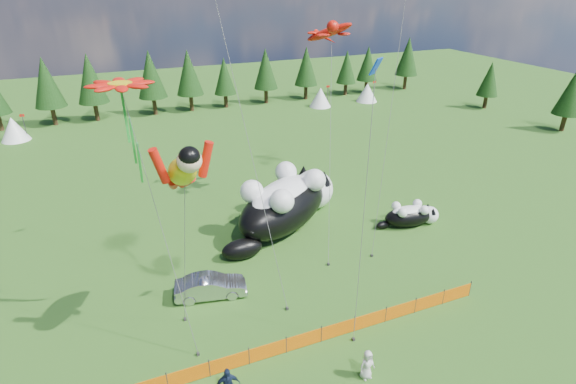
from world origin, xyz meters
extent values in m
plane|color=#103C0A|center=(0.00, 0.00, 0.00)|extent=(160.00, 160.00, 0.00)
cylinder|color=#262626|center=(-7.00, -3.00, 0.55)|extent=(0.06, 0.06, 1.10)
cylinder|color=#262626|center=(-5.00, -3.00, 0.55)|extent=(0.06, 0.06, 1.10)
cylinder|color=#262626|center=(-3.00, -3.00, 0.55)|extent=(0.06, 0.06, 1.10)
cylinder|color=#262626|center=(-1.00, -3.00, 0.55)|extent=(0.06, 0.06, 1.10)
cylinder|color=#262626|center=(1.00, -3.00, 0.55)|extent=(0.06, 0.06, 1.10)
cylinder|color=#262626|center=(3.00, -3.00, 0.55)|extent=(0.06, 0.06, 1.10)
cylinder|color=#262626|center=(5.00, -3.00, 0.55)|extent=(0.06, 0.06, 1.10)
cylinder|color=#262626|center=(7.00, -3.00, 0.55)|extent=(0.06, 0.06, 1.10)
cylinder|color=#262626|center=(9.00, -3.00, 0.55)|extent=(0.06, 0.06, 1.10)
cylinder|color=#262626|center=(11.00, -3.00, 0.55)|extent=(0.06, 0.06, 1.10)
cube|color=#E06004|center=(-6.00, -3.00, 0.50)|extent=(2.00, 0.04, 0.90)
cube|color=#E06004|center=(-4.00, -3.00, 0.50)|extent=(2.00, 0.04, 0.90)
cube|color=#E06004|center=(-2.00, -3.00, 0.50)|extent=(2.00, 0.04, 0.90)
cube|color=#E06004|center=(0.00, -3.00, 0.50)|extent=(2.00, 0.04, 0.90)
cube|color=#E06004|center=(2.00, -3.00, 0.50)|extent=(2.00, 0.04, 0.90)
cube|color=#E06004|center=(4.00, -3.00, 0.50)|extent=(2.00, 0.04, 0.90)
cube|color=#E06004|center=(6.00, -3.00, 0.50)|extent=(2.00, 0.04, 0.90)
cube|color=#E06004|center=(8.00, -3.00, 0.50)|extent=(2.00, 0.04, 0.90)
cube|color=#E06004|center=(10.00, -3.00, 0.50)|extent=(2.00, 0.04, 0.90)
ellipsoid|color=black|center=(3.61, 8.86, 1.84)|extent=(10.07, 8.62, 3.68)
ellipsoid|color=white|center=(3.61, 8.86, 2.76)|extent=(7.51, 6.36, 2.25)
sphere|color=white|center=(7.21, 11.20, 1.64)|extent=(3.28, 3.28, 3.28)
sphere|color=#E95A65|center=(8.38, 11.96, 1.64)|extent=(0.46, 0.46, 0.46)
ellipsoid|color=black|center=(-0.51, 6.19, 0.72)|extent=(3.18, 2.76, 1.43)
cone|color=black|center=(7.75, 10.38, 2.95)|extent=(1.15, 1.15, 1.15)
cone|color=black|center=(6.68, 12.02, 2.95)|extent=(1.15, 1.15, 1.15)
sphere|color=white|center=(4.77, 11.20, 3.58)|extent=(1.72, 1.72, 1.72)
sphere|color=white|center=(6.22, 8.97, 3.58)|extent=(1.72, 1.72, 1.72)
sphere|color=white|center=(1.17, 8.86, 3.58)|extent=(1.72, 1.72, 1.72)
sphere|color=white|center=(2.61, 6.63, 3.58)|extent=(1.72, 1.72, 1.72)
ellipsoid|color=black|center=(12.74, 5.58, 0.78)|extent=(4.11, 2.39, 1.55)
ellipsoid|color=white|center=(12.74, 5.58, 1.16)|extent=(3.10, 1.73, 0.95)
sphere|color=white|center=(14.53, 5.30, 0.69)|extent=(1.38, 1.38, 1.38)
sphere|color=#E95A65|center=(15.11, 5.21, 0.69)|extent=(0.19, 0.19, 0.19)
ellipsoid|color=black|center=(10.70, 5.90, 0.30)|extent=(1.29, 0.78, 0.60)
cone|color=black|center=(14.47, 4.89, 1.24)|extent=(0.48, 0.48, 0.48)
cone|color=black|center=(14.59, 5.71, 1.24)|extent=(0.48, 0.48, 0.48)
sphere|color=white|center=(13.76, 5.99, 1.51)|extent=(0.72, 0.72, 0.72)
sphere|color=white|center=(13.59, 4.88, 1.51)|extent=(0.72, 0.72, 0.72)
sphere|color=white|center=(11.98, 6.27, 1.51)|extent=(0.72, 0.72, 0.72)
sphere|color=white|center=(11.80, 5.16, 1.51)|extent=(0.72, 0.72, 0.72)
imported|color=#BCBCC1|center=(-3.49, 2.98, 0.70)|extent=(4.48, 2.29, 1.41)
imported|color=silver|center=(1.99, -5.93, 0.82)|extent=(0.84, 0.59, 1.63)
cylinder|color=#595959|center=(-5.09, 0.79, 4.86)|extent=(0.03, 0.03, 9.53)
cube|color=#262626|center=(-5.38, 1.44, 0.08)|extent=(0.15, 0.15, 0.16)
cylinder|color=#595959|center=(6.79, 8.01, 6.95)|extent=(0.03, 0.03, 17.31)
cube|color=#262626|center=(4.57, 3.13, 0.08)|extent=(0.15, 0.15, 0.16)
cylinder|color=#595959|center=(-6.03, 0.08, 6.76)|extent=(0.03, 0.03, 13.66)
cube|color=#262626|center=(-5.25, -1.43, 0.08)|extent=(0.15, 0.15, 0.16)
cube|color=green|center=(-6.80, 1.59, 10.77)|extent=(0.21, 0.21, 4.59)
cylinder|color=#595959|center=(-0.58, 3.47, 9.28)|extent=(0.03, 0.03, 19.57)
cube|color=#262626|center=(0.31, 0.06, 0.08)|extent=(0.15, 0.15, 0.16)
cylinder|color=#595959|center=(10.65, 6.22, 11.96)|extent=(0.03, 0.03, 25.17)
cube|color=#262626|center=(7.82, 2.90, 0.08)|extent=(0.15, 0.15, 0.16)
cylinder|color=#595959|center=(3.02, -3.00, 7.13)|extent=(0.03, 0.03, 14.03)
cube|color=#262626|center=(2.65, -3.57, 0.08)|extent=(0.15, 0.15, 0.16)
camera|label=1|loc=(-7.50, -19.02, 17.58)|focal=28.00mm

